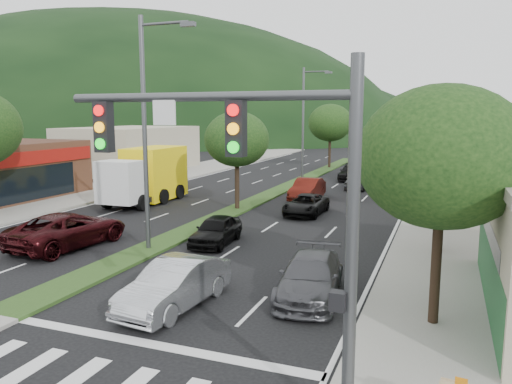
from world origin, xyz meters
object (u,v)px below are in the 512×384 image
at_px(suv_maroon, 68,230).
at_px(car_queue_c, 307,189).
at_px(tree_r_d, 447,125).
at_px(tree_r_b, 445,137).
at_px(motorhome, 411,159).
at_px(tree_med_far, 330,123).
at_px(tree_r_c, 446,136).
at_px(box_truck, 148,177).
at_px(car_queue_a, 216,230).
at_px(sedan_silver, 175,284).
at_px(traffic_signal, 270,185).
at_px(car_queue_e, 357,180).
at_px(tree_r_a, 442,157).
at_px(car_queue_b, 310,277).
at_px(tree_r_e, 447,126).
at_px(car_queue_d, 306,205).
at_px(tree_med_near, 237,139).
at_px(streetlight_near, 148,123).
at_px(car_queue_f, 351,173).

xyz_separation_m(suv_maroon, car_queue_c, (6.84, 15.98, -0.04)).
bearing_deg(tree_r_d, tree_r_b, -90.00).
bearing_deg(motorhome, tree_med_far, 141.06).
relative_size(tree_r_b, tree_r_c, 1.07).
bearing_deg(box_truck, motorhome, -130.00).
bearing_deg(car_queue_a, sedan_silver, -78.18).
distance_m(traffic_signal, box_truck, 25.59).
bearing_deg(car_queue_c, tree_med_far, 98.82).
bearing_deg(motorhome, tree_r_b, -91.03).
bearing_deg(tree_r_b, tree_r_d, 90.00).
xyz_separation_m(traffic_signal, tree_r_d, (2.97, 31.54, 0.54)).
distance_m(tree_r_c, car_queue_e, 12.54).
height_order(tree_r_a, car_queue_b, tree_r_a).
relative_size(tree_r_e, car_queue_b, 1.43).
distance_m(tree_r_c, car_queue_d, 8.85).
height_order(tree_r_d, car_queue_e, tree_r_d).
distance_m(tree_med_far, car_queue_e, 15.71).
relative_size(tree_r_e, tree_med_near, 1.11).
distance_m(tree_r_e, box_truck, 28.76).
distance_m(streetlight_near, car_queue_e, 23.06).
height_order(car_queue_b, car_queue_e, car_queue_e).
relative_size(tree_r_a, tree_r_b, 0.96).
bearing_deg(tree_r_a, tree_r_e, 90.00).
bearing_deg(car_queue_d, traffic_signal, -75.40).
bearing_deg(car_queue_e, streetlight_near, -104.95).
bearing_deg(sedan_silver, tree_med_near, 110.97).
xyz_separation_m(tree_r_b, box_truck, (-18.74, 6.41, -3.29)).
bearing_deg(motorhome, car_queue_b, -98.96).
xyz_separation_m(tree_r_c, tree_med_near, (-12.00, -2.00, -0.32)).
relative_size(car_queue_a, car_queue_b, 0.82).
height_order(streetlight_near, sedan_silver, streetlight_near).
distance_m(traffic_signal, tree_med_near, 21.53).
height_order(tree_med_near, sedan_silver, tree_med_near).
xyz_separation_m(tree_med_far, car_queue_a, (2.33, -33.95, -4.35)).
bearing_deg(suv_maroon, tree_r_a, 174.30).
bearing_deg(suv_maroon, tree_r_d, -118.70).
height_order(tree_r_a, tree_r_e, tree_r_e).
bearing_deg(streetlight_near, car_queue_f, 81.83).
relative_size(tree_r_a, car_queue_d, 1.54).
relative_size(sedan_silver, car_queue_f, 0.94).
height_order(traffic_signal, suv_maroon, traffic_signal).
bearing_deg(streetlight_near, tree_med_near, 91.18).
distance_m(tree_r_a, car_queue_f, 32.18).
bearing_deg(tree_r_a, car_queue_e, 104.14).
distance_m(tree_r_d, car_queue_c, 12.02).
bearing_deg(tree_r_a, tree_r_b, 90.00).
distance_m(tree_med_near, car_queue_a, 9.10).
distance_m(tree_med_near, suv_maroon, 11.96).
bearing_deg(tree_r_d, car_queue_c, -142.62).
distance_m(traffic_signal, sedan_silver, 7.34).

